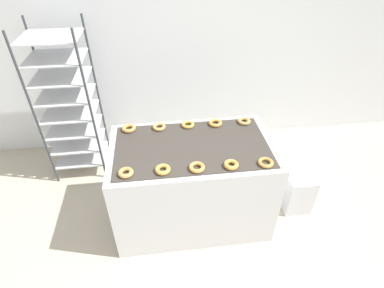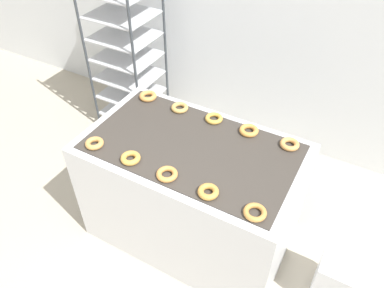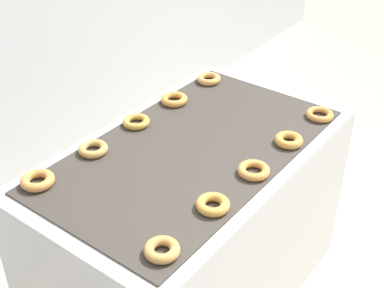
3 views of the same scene
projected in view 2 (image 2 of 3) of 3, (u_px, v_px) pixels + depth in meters
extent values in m
cube|color=silver|center=(277.00, 0.00, 3.07)|extent=(8.00, 0.05, 2.80)
cube|color=silver|center=(192.00, 193.00, 2.75)|extent=(1.47, 0.87, 0.91)
cube|color=#38332D|center=(192.00, 147.00, 2.44)|extent=(1.35, 0.76, 0.01)
cube|color=#262628|center=(219.00, 242.00, 2.22)|extent=(0.12, 0.07, 0.10)
cylinder|color=#33383D|center=(85.00, 52.00, 3.48)|extent=(0.02, 0.02, 1.76)
cylinder|color=#33383D|center=(135.00, 67.00, 3.28)|extent=(0.02, 0.02, 1.76)
cylinder|color=#33383D|center=(118.00, 32.00, 3.81)|extent=(0.02, 0.02, 1.76)
cylinder|color=#33383D|center=(165.00, 44.00, 3.61)|extent=(0.02, 0.02, 1.76)
cube|color=#B7BABF|center=(134.00, 109.00, 4.01)|extent=(0.56, 0.50, 0.01)
cube|color=#B7BABF|center=(132.00, 92.00, 3.88)|extent=(0.56, 0.50, 0.01)
cube|color=#B7BABF|center=(129.00, 75.00, 3.74)|extent=(0.56, 0.50, 0.01)
cube|color=#B7BABF|center=(127.00, 56.00, 3.60)|extent=(0.56, 0.50, 0.01)
cube|color=#B7BABF|center=(124.00, 36.00, 3.47)|extent=(0.56, 0.50, 0.01)
cube|color=#B7BABF|center=(122.00, 14.00, 3.33)|extent=(0.56, 0.50, 0.01)
cube|color=silver|center=(337.00, 281.00, 2.48)|extent=(0.28, 0.28, 0.43)
torus|color=tan|center=(94.00, 143.00, 2.44)|extent=(0.12, 0.12, 0.04)
torus|color=gold|center=(131.00, 158.00, 2.33)|extent=(0.13, 0.13, 0.04)
torus|color=#D38B43|center=(168.00, 174.00, 2.23)|extent=(0.13, 0.13, 0.03)
torus|color=#C58A3D|center=(208.00, 192.00, 2.12)|extent=(0.12, 0.12, 0.04)
torus|color=#BE823E|center=(255.00, 212.00, 2.02)|extent=(0.13, 0.13, 0.03)
torus|color=#C98944|center=(148.00, 96.00, 2.85)|extent=(0.13, 0.13, 0.04)
torus|color=tan|center=(180.00, 108.00, 2.74)|extent=(0.13, 0.13, 0.03)
torus|color=gold|center=(214.00, 118.00, 2.64)|extent=(0.13, 0.13, 0.03)
torus|color=#D08B3F|center=(249.00, 130.00, 2.54)|extent=(0.13, 0.13, 0.03)
torus|color=tan|center=(290.00, 144.00, 2.43)|extent=(0.13, 0.13, 0.03)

